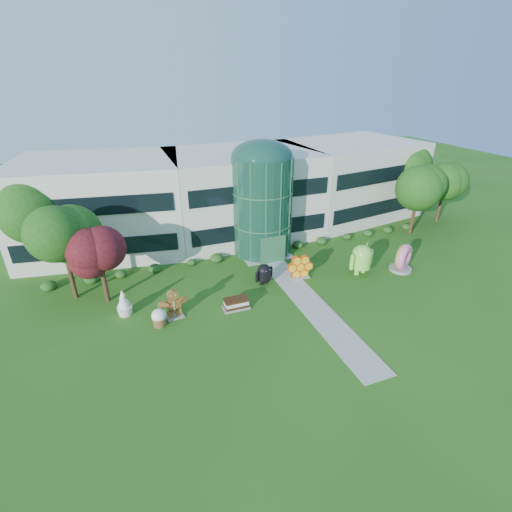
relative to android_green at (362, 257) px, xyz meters
name	(u,v)px	position (x,y,z in m)	size (l,w,h in m)	color
ground	(317,311)	(-6.84, -4.03, -1.66)	(140.00, 140.00, 0.00)	#215114
building	(242,193)	(-6.84, 13.97, 2.99)	(46.00, 15.00, 9.30)	beige
atrium	(262,206)	(-6.84, 7.97, 3.24)	(6.00, 6.00, 9.80)	#194738
walkway	(305,298)	(-6.84, -2.03, -1.64)	(2.40, 20.00, 0.04)	#9E9E93
tree_red	(102,269)	(-22.34, 3.47, 1.34)	(4.00, 4.00, 6.00)	#3F0C14
trees_backdrop	(258,210)	(-6.84, 8.97, 2.54)	(52.00, 8.00, 8.40)	#1D4812
android_green	(362,257)	(0.00, 0.00, 0.00)	(2.94, 1.96, 3.33)	#7FDE47
android_black	(264,273)	(-9.19, 1.43, -0.55)	(1.95, 1.31, 2.22)	black
donut	(403,257)	(3.98, -0.89, -0.30)	(2.62, 1.26, 2.73)	#ED5A9C
gingerbread	(174,304)	(-17.55, -0.82, -0.45)	(2.63, 1.01, 2.43)	brown
ice_cream_sandwich	(236,303)	(-12.74, -1.42, -1.20)	(2.10, 1.05, 0.93)	black
honeycomb	(300,268)	(-5.69, 1.31, -0.66)	(2.57, 0.92, 2.02)	yellow
froyo	(124,303)	(-21.09, 0.91, -0.59)	(1.25, 1.25, 2.15)	white
cupcake	(159,317)	(-18.77, -1.47, -0.96)	(1.17, 1.17, 1.41)	white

